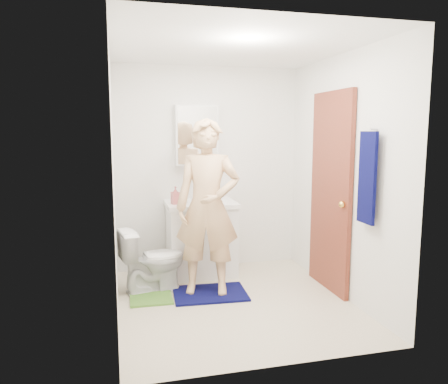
# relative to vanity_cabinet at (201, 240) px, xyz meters

# --- Properties ---
(floor) EXTENTS (2.20, 2.40, 0.02)m
(floor) POSITION_rel_vanity_cabinet_xyz_m (0.15, -0.91, -0.41)
(floor) COLOR beige
(floor) RESTS_ON ground
(ceiling) EXTENTS (2.20, 2.40, 0.02)m
(ceiling) POSITION_rel_vanity_cabinet_xyz_m (0.15, -0.91, 2.01)
(ceiling) COLOR white
(ceiling) RESTS_ON ground
(wall_back) EXTENTS (2.20, 0.02, 2.40)m
(wall_back) POSITION_rel_vanity_cabinet_xyz_m (0.15, 0.30, 0.80)
(wall_back) COLOR silver
(wall_back) RESTS_ON ground
(wall_front) EXTENTS (2.20, 0.02, 2.40)m
(wall_front) POSITION_rel_vanity_cabinet_xyz_m (0.15, -2.12, 0.80)
(wall_front) COLOR silver
(wall_front) RESTS_ON ground
(wall_left) EXTENTS (0.02, 2.40, 2.40)m
(wall_left) POSITION_rel_vanity_cabinet_xyz_m (-0.96, -0.91, 0.80)
(wall_left) COLOR silver
(wall_left) RESTS_ON ground
(wall_right) EXTENTS (0.02, 2.40, 2.40)m
(wall_right) POSITION_rel_vanity_cabinet_xyz_m (1.26, -0.91, 0.80)
(wall_right) COLOR silver
(wall_right) RESTS_ON ground
(vanity_cabinet) EXTENTS (0.75, 0.55, 0.80)m
(vanity_cabinet) POSITION_rel_vanity_cabinet_xyz_m (0.00, 0.00, 0.00)
(vanity_cabinet) COLOR white
(vanity_cabinet) RESTS_ON floor
(countertop) EXTENTS (0.79, 0.59, 0.05)m
(countertop) POSITION_rel_vanity_cabinet_xyz_m (0.00, 0.00, 0.43)
(countertop) COLOR white
(countertop) RESTS_ON vanity_cabinet
(sink_basin) EXTENTS (0.40, 0.40, 0.03)m
(sink_basin) POSITION_rel_vanity_cabinet_xyz_m (0.00, 0.00, 0.44)
(sink_basin) COLOR white
(sink_basin) RESTS_ON countertop
(faucet) EXTENTS (0.03, 0.03, 0.12)m
(faucet) POSITION_rel_vanity_cabinet_xyz_m (0.00, 0.18, 0.51)
(faucet) COLOR silver
(faucet) RESTS_ON countertop
(medicine_cabinet) EXTENTS (0.50, 0.12, 0.70)m
(medicine_cabinet) POSITION_rel_vanity_cabinet_xyz_m (0.00, 0.22, 1.20)
(medicine_cabinet) COLOR white
(medicine_cabinet) RESTS_ON wall_back
(mirror_panel) EXTENTS (0.46, 0.01, 0.66)m
(mirror_panel) POSITION_rel_vanity_cabinet_xyz_m (0.00, 0.16, 1.20)
(mirror_panel) COLOR white
(mirror_panel) RESTS_ON wall_back
(door) EXTENTS (0.05, 0.80, 2.05)m
(door) POSITION_rel_vanity_cabinet_xyz_m (1.22, -0.76, 0.62)
(door) COLOR brown
(door) RESTS_ON ground
(door_knob) EXTENTS (0.07, 0.07, 0.07)m
(door_knob) POSITION_rel_vanity_cabinet_xyz_m (1.18, -1.08, 0.55)
(door_knob) COLOR gold
(door_knob) RESTS_ON door
(towel) EXTENTS (0.03, 0.24, 0.80)m
(towel) POSITION_rel_vanity_cabinet_xyz_m (1.18, -1.48, 0.85)
(towel) COLOR #06083D
(towel) RESTS_ON wall_right
(towel_hook) EXTENTS (0.06, 0.02, 0.02)m
(towel_hook) POSITION_rel_vanity_cabinet_xyz_m (1.22, -1.48, 1.27)
(towel_hook) COLOR silver
(towel_hook) RESTS_ON wall_right
(toilet) EXTENTS (0.71, 0.49, 0.67)m
(toilet) POSITION_rel_vanity_cabinet_xyz_m (-0.59, -0.41, -0.07)
(toilet) COLOR white
(toilet) RESTS_ON floor
(bath_mat) EXTENTS (0.76, 0.57, 0.02)m
(bath_mat) POSITION_rel_vanity_cabinet_xyz_m (-0.04, -0.66, -0.39)
(bath_mat) COLOR #06083D
(bath_mat) RESTS_ON floor
(green_rug) EXTENTS (0.42, 0.36, 0.02)m
(green_rug) POSITION_rel_vanity_cabinet_xyz_m (-0.63, -0.66, -0.39)
(green_rug) COLOR #4E842C
(green_rug) RESTS_ON floor
(soap_dispenser) EXTENTS (0.10, 0.11, 0.20)m
(soap_dispenser) POSITION_rel_vanity_cabinet_xyz_m (-0.30, -0.08, 0.55)
(soap_dispenser) COLOR #C25A5E
(soap_dispenser) RESTS_ON countertop
(toothbrush_cup) EXTENTS (0.16, 0.16, 0.10)m
(toothbrush_cup) POSITION_rel_vanity_cabinet_xyz_m (0.16, 0.10, 0.50)
(toothbrush_cup) COLOR #924599
(toothbrush_cup) RESTS_ON countertop
(man) EXTENTS (0.73, 0.58, 1.75)m
(man) POSITION_rel_vanity_cabinet_xyz_m (-0.05, -0.63, 0.50)
(man) COLOR #DBAC7B
(man) RESTS_ON bath_mat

